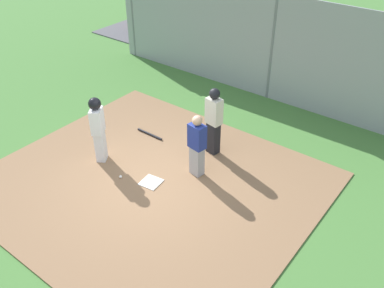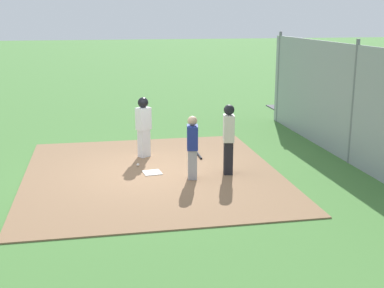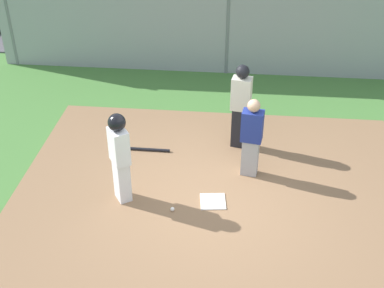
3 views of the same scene
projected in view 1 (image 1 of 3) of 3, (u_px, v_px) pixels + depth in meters
name	position (u px, v px, depth m)	size (l,w,h in m)	color
ground_plane	(151.00, 184.00, 9.79)	(140.00, 140.00, 0.00)	#477A38
dirt_infield	(151.00, 183.00, 9.78)	(7.20, 6.40, 0.03)	#896647
home_plate	(151.00, 182.00, 9.76)	(0.44, 0.44, 0.02)	white
catcher	(197.00, 145.00, 9.61)	(0.42, 0.32, 1.57)	#9E9EA3
umpire	(214.00, 120.00, 10.29)	(0.42, 0.32, 1.78)	black
runner	(98.00, 125.00, 10.00)	(0.43, 0.46, 1.71)	silver
baseball_bat	(150.00, 134.00, 11.44)	(0.06, 0.06, 0.86)	black
baseball	(121.00, 177.00, 9.89)	(0.07, 0.07, 0.07)	white
backstop_fence	(272.00, 49.00, 12.47)	(12.00, 0.10, 3.35)	#93999E
parking_lot	(311.00, 64.00, 15.51)	(18.00, 5.20, 0.04)	#515156
parked_car_red	(183.00, 21.00, 17.80)	(4.27, 2.03, 1.28)	maroon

